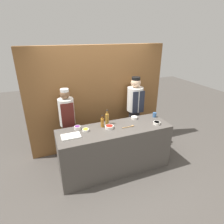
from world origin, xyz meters
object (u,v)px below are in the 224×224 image
at_px(sauce_bowl_red, 109,127).
at_px(bottle_vinegar, 107,119).
at_px(cutting_board, 71,136).
at_px(bottle_amber, 102,122).
at_px(cup_blue, 155,115).
at_px(sauce_bowl_green, 134,118).
at_px(chef_right, 134,110).
at_px(sauce_bowl_brown, 157,123).
at_px(sauce_bowl_purple, 77,127).
at_px(chef_left, 68,123).
at_px(wooden_spoon, 130,126).
at_px(sauce_bowl_yellow, 86,130).

xyz_separation_m(sauce_bowl_red, bottle_vinegar, (0.03, 0.19, 0.09)).
distance_m(cutting_board, bottle_amber, 0.66).
height_order(bottle_amber, cup_blue, bottle_amber).
relative_size(sauce_bowl_green, chef_right, 0.08).
relative_size(sauce_bowl_brown, bottle_vinegar, 0.46).
bearing_deg(cutting_board, sauce_bowl_purple, 55.03).
bearing_deg(chef_left, chef_right, 0.01).
xyz_separation_m(sauce_bowl_brown, chef_left, (-1.63, 0.83, -0.09)).
xyz_separation_m(sauce_bowl_brown, wooden_spoon, (-0.56, 0.09, -0.02)).
distance_m(sauce_bowl_red, wooden_spoon, 0.40).
relative_size(sauce_bowl_green, cup_blue, 1.33).
bearing_deg(chef_right, cutting_board, -156.78).
distance_m(sauce_bowl_red, chef_right, 1.10).
height_order(wooden_spoon, chef_left, chef_left).
distance_m(cup_blue, wooden_spoon, 0.75).
bearing_deg(cutting_board, sauce_bowl_yellow, 19.52).
bearing_deg(cup_blue, sauce_bowl_red, -172.81).
distance_m(sauce_bowl_green, chef_right, 0.50).
distance_m(cup_blue, chef_left, 1.86).
distance_m(sauce_bowl_red, sauce_bowl_green, 0.68).
relative_size(sauce_bowl_brown, chef_left, 0.09).
bearing_deg(sauce_bowl_green, cup_blue, -8.92).
height_order(sauce_bowl_red, wooden_spoon, sauce_bowl_red).
bearing_deg(chef_left, cutting_board, -94.18).
xyz_separation_m(bottle_vinegar, chef_left, (-0.71, 0.46, -0.17)).
bearing_deg(bottle_vinegar, cutting_board, -162.83).
relative_size(sauce_bowl_brown, bottle_amber, 0.58).
relative_size(sauce_bowl_red, cutting_board, 0.50).
relative_size(bottle_vinegar, wooden_spoon, 1.22).
bearing_deg(chef_right, bottle_amber, -151.06).
distance_m(sauce_bowl_purple, bottle_amber, 0.48).
distance_m(sauce_bowl_brown, bottle_vinegar, 0.99).
distance_m(sauce_bowl_green, wooden_spoon, 0.40).
height_order(sauce_bowl_yellow, bottle_amber, bottle_amber).
relative_size(sauce_bowl_purple, sauce_bowl_yellow, 1.00).
xyz_separation_m(sauce_bowl_brown, sauce_bowl_yellow, (-1.39, 0.24, -0.00)).
bearing_deg(cutting_board, sauce_bowl_brown, -4.65).
xyz_separation_m(sauce_bowl_green, sauce_bowl_brown, (0.30, -0.39, -0.00)).
distance_m(sauce_bowl_red, sauce_bowl_brown, 0.96).
height_order(sauce_bowl_brown, bottle_amber, bottle_amber).
xyz_separation_m(sauce_bowl_brown, cup_blue, (0.15, 0.32, 0.02)).
xyz_separation_m(sauce_bowl_green, cup_blue, (0.45, -0.07, 0.02)).
distance_m(sauce_bowl_purple, chef_left, 0.48).
xyz_separation_m(cup_blue, wooden_spoon, (-0.71, -0.23, -0.04)).
height_order(sauce_bowl_yellow, chef_left, chef_left).
height_order(sauce_bowl_green, sauce_bowl_brown, sauce_bowl_green).
xyz_separation_m(cutting_board, bottle_amber, (0.63, 0.15, 0.08)).
xyz_separation_m(sauce_bowl_green, cutting_board, (-1.38, -0.25, -0.02)).
bearing_deg(bottle_amber, chef_left, 136.99).
height_order(sauce_bowl_red, cutting_board, sauce_bowl_red).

